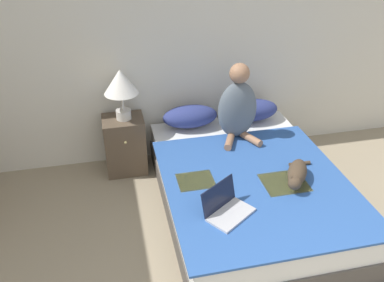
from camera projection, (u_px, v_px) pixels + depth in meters
name	position (u px, v px, depth m)	size (l,w,h in m)	color
wall_back	(183.00, 40.00, 3.99)	(5.95, 0.05, 2.55)	beige
bed	(247.00, 189.00, 3.65)	(1.52, 2.10, 0.43)	#4C4742
pillow_near	(190.00, 116.00, 4.16)	(0.57, 0.29, 0.22)	navy
pillow_far	(252.00, 110.00, 4.29)	(0.57, 0.29, 0.22)	navy
person_sitting	(238.00, 107.00, 3.87)	(0.39, 0.37, 0.76)	slate
cat_tabby	(297.00, 174.00, 3.34)	(0.38, 0.44, 0.17)	#473828
laptop_open	(227.00, 208.00, 3.02)	(0.43, 0.41, 0.22)	#B7B7BC
nightstand	(125.00, 145.00, 4.16)	(0.41, 0.37, 0.60)	brown
table_lamp	(121.00, 84.00, 3.82)	(0.33, 0.33, 0.51)	beige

